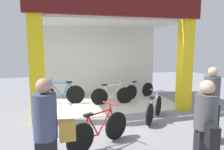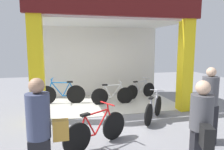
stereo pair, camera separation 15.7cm
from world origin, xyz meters
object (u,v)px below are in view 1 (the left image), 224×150
bicycle_inside_2 (61,94)px  bicycle_parked_0 (100,130)px  bicycle_parked_1 (154,109)px  pedestrian_1 (47,140)px  pedestrian_2 (211,104)px  pedestrian_0 (205,127)px  bicycle_inside_0 (140,90)px  bicycle_inside_1 (112,95)px

bicycle_inside_2 → bicycle_parked_0: bearing=-78.9°
bicycle_parked_1 → pedestrian_1: bearing=-138.9°
bicycle_parked_1 → pedestrian_2: bearing=-70.5°
pedestrian_0 → bicycle_parked_0: bearing=135.8°
bicycle_inside_2 → bicycle_parked_0: size_ratio=1.19×
bicycle_parked_0 → pedestrian_1: 1.73m
bicycle_inside_2 → pedestrian_0: size_ratio=1.08×
pedestrian_0 → pedestrian_2: 1.36m
bicycle_inside_0 → pedestrian_1: 5.96m
bicycle_parked_0 → pedestrian_1: (-0.98, -1.32, 0.52)m
bicycle_inside_1 → bicycle_parked_1: bearing=-68.2°
bicycle_inside_0 → bicycle_parked_1: size_ratio=1.23×
pedestrian_1 → pedestrian_2: bearing=15.2°
bicycle_inside_0 → pedestrian_1: (-3.38, -4.88, 0.54)m
pedestrian_1 → pedestrian_2: pedestrian_1 is taller
bicycle_parked_0 → pedestrian_2: pedestrian_2 is taller
bicycle_inside_1 → bicycle_inside_0: bearing=24.1°
bicycle_inside_1 → bicycle_parked_1: bicycle_inside_1 is taller
bicycle_inside_0 → bicycle_inside_1: bearing=-155.9°
bicycle_inside_0 → bicycle_parked_0: 4.29m
bicycle_inside_2 → pedestrian_2: (3.06, -3.91, 0.48)m
pedestrian_1 → bicycle_parked_1: bearing=41.1°
bicycle_inside_2 → pedestrian_1: size_ratio=1.00×
bicycle_inside_2 → pedestrian_1: bearing=-93.5°
bicycle_parked_1 → bicycle_inside_1: bearing=111.8°
bicycle_inside_2 → bicycle_parked_0: bicycle_inside_2 is taller
bicycle_parked_0 → pedestrian_2: 2.46m
bicycle_inside_1 → pedestrian_2: pedestrian_2 is taller
bicycle_parked_0 → pedestrian_1: bearing=-126.6°
bicycle_inside_2 → pedestrian_0: 5.35m
bicycle_inside_1 → pedestrian_0: 4.41m
bicycle_inside_0 → bicycle_parked_1: (-0.57, -2.43, 0.00)m
pedestrian_0 → bicycle_inside_1: bearing=94.5°
bicycle_parked_1 → bicycle_parked_0: bearing=-148.3°
bicycle_parked_0 → bicycle_parked_1: 2.15m
pedestrian_1 → bicycle_inside_2: bearing=86.5°
pedestrian_1 → pedestrian_0: bearing=-1.7°
bicycle_parked_1 → pedestrian_0: (-0.39, -2.52, 0.48)m
pedestrian_2 → pedestrian_1: bearing=-164.8°
bicycle_parked_1 → pedestrian_2: size_ratio=0.69×
bicycle_inside_2 → bicycle_parked_1: 3.45m
bicycle_parked_0 → bicycle_inside_2: bearing=101.1°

